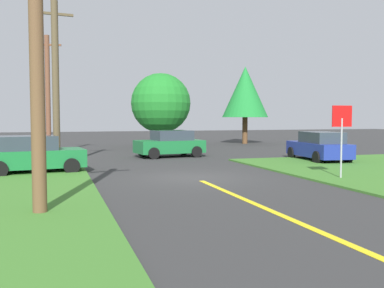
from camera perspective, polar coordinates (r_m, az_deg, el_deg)
ground_plane at (r=17.34m, az=0.20°, el=-4.44°), size 120.00×120.00×0.00m
lane_stripe_center at (r=10.15m, az=14.36°, el=-10.23°), size 0.20×14.00×0.01m
stop_sign at (r=17.55m, az=19.16°, el=2.14°), size 0.81×0.14×2.86m
car_approaching_junction at (r=26.41m, az=-2.92°, el=0.04°), size 4.25×2.60×1.62m
car_on_crossroad at (r=24.81m, az=16.43°, el=-0.32°), size 2.34×4.65×1.62m
parked_car_near_building at (r=19.79m, az=-20.29°, el=-1.33°), size 4.37×2.58×1.62m
utility_pole_near at (r=11.20m, az=-19.79°, el=9.50°), size 1.79×0.47×7.03m
utility_pole_mid at (r=22.50m, az=-17.55°, el=7.79°), size 1.80×0.34×8.11m
utility_pole_far at (r=29.77m, az=-18.49°, el=6.33°), size 1.79×0.45×7.71m
oak_tree_left at (r=40.12m, az=7.03°, el=6.81°), size 4.21×4.21×7.07m
pine_tree_center at (r=34.55m, az=-4.14°, el=5.40°), size 4.73×4.73×5.92m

